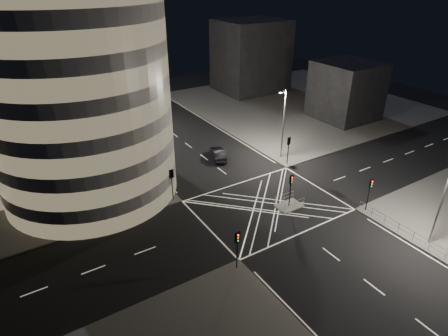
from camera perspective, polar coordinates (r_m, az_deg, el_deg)
ground at (r=44.04m, az=6.58°, el=-5.69°), size 120.00×120.00×0.00m
sidewalk_far_right at (r=79.99m, az=11.19°, el=9.77°), size 42.00×42.00×0.15m
central_island at (r=44.17m, az=9.84°, el=-5.71°), size 3.00×2.00×0.15m
office_tower_curved at (r=48.46m, az=-28.20°, el=10.84°), size 30.00×29.00×27.20m
building_right_far at (r=85.97m, az=4.08°, el=16.68°), size 14.00×12.00×15.00m
building_right_near at (r=72.05m, az=18.12°, el=11.16°), size 10.00×10.00×10.00m
building_far_end at (r=89.74m, az=-19.78°, el=16.55°), size 18.00×8.00×18.00m
tree_a at (r=43.95m, az=-11.35°, el=1.19°), size 4.44×4.44×7.29m
tree_b at (r=49.15m, az=-13.96°, el=3.80°), size 4.49×4.49×7.28m
tree_c at (r=54.50m, az=-16.08°, el=5.95°), size 4.35×4.35×7.22m
tree_d at (r=59.75m, az=-17.92°, el=8.34°), size 5.03×5.03×8.34m
tree_e at (r=65.68m, az=-19.22°, el=8.77°), size 3.64×3.64×6.37m
traffic_signal_fl at (r=43.58m, az=-7.97°, el=-1.67°), size 0.55×0.22×4.00m
traffic_signal_nl at (r=33.63m, az=2.03°, el=-11.42°), size 0.55×0.22×4.00m
traffic_signal_fr at (r=52.25m, az=9.80°, el=3.38°), size 0.55×0.22×4.00m
traffic_signal_nr at (r=44.29m, az=21.34°, el=-2.98°), size 0.55×0.22×4.00m
traffic_signal_island at (r=42.69m, az=10.15°, el=-2.53°), size 0.55×0.22×4.00m
street_lamp_left_near at (r=46.56m, az=-11.59°, el=3.63°), size 1.25×0.25×10.00m
street_lamp_left_far at (r=62.78m, az=-17.74°, el=9.24°), size 1.25×0.25×10.00m
street_lamp_right_far at (r=53.16m, az=9.00°, el=6.95°), size 1.25×0.25×10.00m
street_lamp_right_near at (r=40.51m, az=30.39°, el=-3.78°), size 1.25×0.25×10.00m
railing_near_right at (r=42.75m, az=25.97°, el=-8.75°), size 0.06×11.70×1.10m
railing_island_south at (r=43.29m, az=10.69°, el=-5.57°), size 2.80×0.06×1.10m
railing_island_north at (r=44.39m, az=9.15°, el=-4.51°), size 2.80×0.06×1.10m
sedan at (r=54.06m, az=-0.93°, el=2.18°), size 3.20×5.06×1.57m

